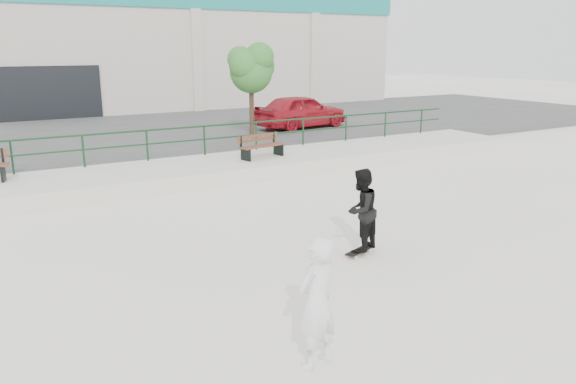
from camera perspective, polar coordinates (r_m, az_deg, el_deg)
ground at (r=9.23m, az=0.04°, el=-12.00°), size 120.00×120.00×0.00m
ledge at (r=17.57m, az=-15.87°, el=1.23°), size 30.00×3.00×0.50m
parking_strip at (r=25.76m, az=-20.78°, el=4.94°), size 60.00×14.00×0.50m
railing at (r=18.63m, az=-17.12°, el=4.99°), size 28.00×0.06×1.03m
commercial_building at (r=39.34m, az=-25.08°, el=13.87°), size 44.20×16.33×8.00m
bench_right at (r=18.92m, az=-2.73°, el=4.68°), size 1.78×0.84×0.79m
tree at (r=23.00m, az=-3.73°, el=12.58°), size 2.14×1.90×3.81m
red_car at (r=25.97m, az=1.33°, el=8.22°), size 4.76×2.53×1.54m
skateboard at (r=11.64m, az=7.27°, el=-5.96°), size 0.80×0.45×0.09m
standing_skater at (r=11.36m, az=7.41°, el=-1.84°), size 1.01×0.92×1.70m
seated_skater at (r=7.43m, az=2.94°, el=-11.18°), size 0.75×0.59×1.81m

